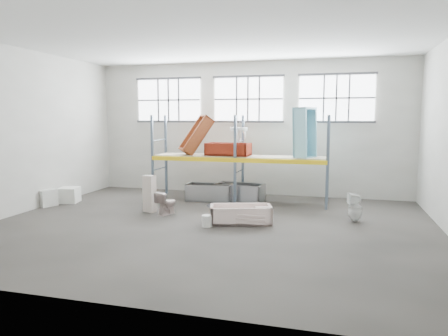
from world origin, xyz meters
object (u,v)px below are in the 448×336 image
(toilet_white, at_px, (355,207))
(blue_tub_upright, at_px, (305,133))
(steel_tub_left, at_px, (210,192))
(carton_near, at_px, (45,197))
(bathtub_beige, at_px, (241,214))
(bucket, at_px, (207,221))
(steel_tub_right, at_px, (240,192))
(toilet_beige, at_px, (166,203))
(cistern_tall, at_px, (150,194))
(rust_tub_flat, at_px, (228,149))

(toilet_white, relative_size, blue_tub_upright, 0.48)
(toilet_white, xyz_separation_m, steel_tub_left, (-4.83, 1.79, -0.11))
(toilet_white, xyz_separation_m, carton_near, (-9.85, -0.47, -0.13))
(bathtub_beige, height_order, bucket, bathtub_beige)
(bathtub_beige, bearing_deg, blue_tub_upright, 47.43)
(toilet_white, bearing_deg, steel_tub_right, -132.56)
(toilet_beige, bearing_deg, steel_tub_left, -85.20)
(cistern_tall, bearing_deg, steel_tub_right, 62.90)
(steel_tub_left, bearing_deg, toilet_beige, -105.23)
(bathtub_beige, relative_size, steel_tub_right, 1.00)
(cistern_tall, relative_size, steel_tub_right, 0.68)
(toilet_beige, height_order, blue_tub_upright, blue_tub_upright)
(cistern_tall, bearing_deg, rust_tub_flat, 67.94)
(toilet_beige, distance_m, steel_tub_right, 3.06)
(toilet_beige, relative_size, blue_tub_upright, 0.41)
(steel_tub_right, relative_size, bucket, 5.34)
(blue_tub_upright, height_order, bucket, blue_tub_upright)
(bathtub_beige, height_order, rust_tub_flat, rust_tub_flat)
(bathtub_beige, xyz_separation_m, toilet_beige, (-2.41, 0.44, 0.11))
(toilet_white, height_order, rust_tub_flat, rust_tub_flat)
(blue_tub_upright, bearing_deg, steel_tub_left, -176.33)
(bucket, bearing_deg, carton_near, 169.18)
(blue_tub_upright, distance_m, bucket, 4.82)
(steel_tub_right, bearing_deg, steel_tub_left, -169.17)
(bucket, bearing_deg, rust_tub_flat, 95.53)
(cistern_tall, distance_m, steel_tub_right, 3.32)
(steel_tub_left, xyz_separation_m, steel_tub_right, (1.04, 0.20, 0.01))
(rust_tub_flat, distance_m, blue_tub_upright, 2.68)
(toilet_beige, distance_m, carton_near, 4.39)
(toilet_beige, bearing_deg, carton_near, 18.78)
(cistern_tall, relative_size, blue_tub_upright, 0.67)
(toilet_beige, distance_m, bucket, 1.94)
(toilet_white, bearing_deg, cistern_tall, -101.31)
(steel_tub_left, bearing_deg, toilet_white, -20.35)
(cistern_tall, distance_m, carton_near, 3.76)
(bucket, height_order, carton_near, carton_near)
(bathtub_beige, xyz_separation_m, steel_tub_left, (-1.77, 2.80, 0.05))
(steel_tub_right, height_order, carton_near, steel_tub_right)
(bathtub_beige, xyz_separation_m, rust_tub_flat, (-1.14, 2.96, 1.57))
(carton_near, bearing_deg, toilet_white, 2.74)
(carton_near, bearing_deg, steel_tub_left, 24.23)
(blue_tub_upright, bearing_deg, steel_tub_right, -179.75)
(bathtub_beige, distance_m, cistern_tall, 3.13)
(cistern_tall, xyz_separation_m, steel_tub_right, (2.32, 2.37, -0.26))
(blue_tub_upright, xyz_separation_m, carton_near, (-8.27, -2.47, -2.12))
(toilet_beige, distance_m, steel_tub_left, 2.44)
(steel_tub_right, distance_m, blue_tub_upright, 3.04)
(bathtub_beige, bearing_deg, toilet_beige, 153.24)
(cistern_tall, distance_m, blue_tub_upright, 5.43)
(bathtub_beige, xyz_separation_m, cistern_tall, (-3.05, 0.63, 0.32))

